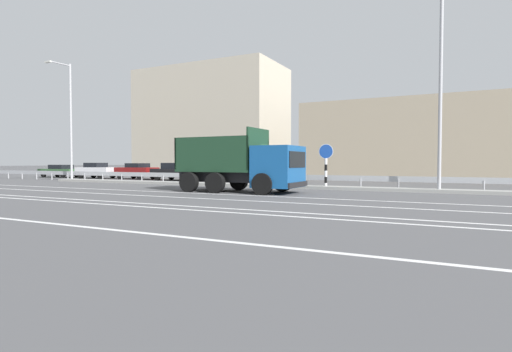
# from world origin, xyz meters

# --- Properties ---
(ground_plane) EXTENTS (320.00, 320.00, 0.00)m
(ground_plane) POSITION_xyz_m (0.00, 0.00, 0.00)
(ground_plane) COLOR #4C4C4F
(lane_strip_0) EXTENTS (68.77, 0.16, 0.01)m
(lane_strip_0) POSITION_xyz_m (-0.14, -3.28, 0.00)
(lane_strip_0) COLOR silver
(lane_strip_0) RESTS_ON ground_plane
(lane_strip_1) EXTENTS (68.77, 0.16, 0.01)m
(lane_strip_1) POSITION_xyz_m (-0.14, -5.54, 0.00)
(lane_strip_1) COLOR silver
(lane_strip_1) RESTS_ON ground_plane
(lane_strip_2) EXTENTS (68.77, 0.16, 0.01)m
(lane_strip_2) POSITION_xyz_m (-0.14, -8.24, 0.00)
(lane_strip_2) COLOR silver
(lane_strip_2) RESTS_ON ground_plane
(lane_strip_3) EXTENTS (68.77, 0.16, 0.01)m
(lane_strip_3) POSITION_xyz_m (-0.14, -9.11, 0.00)
(lane_strip_3) COLOR silver
(lane_strip_3) RESTS_ON ground_plane
(lane_strip_4) EXTENTS (68.77, 0.16, 0.01)m
(lane_strip_4) POSITION_xyz_m (-0.14, -13.06, 0.00)
(lane_strip_4) COLOR silver
(lane_strip_4) RESTS_ON ground_plane
(median_island) EXTENTS (37.82, 1.10, 0.18)m
(median_island) POSITION_xyz_m (0.00, 2.59, 0.09)
(median_island) COLOR gray
(median_island) RESTS_ON ground_plane
(median_guardrail) EXTENTS (68.77, 0.09, 0.78)m
(median_guardrail) POSITION_xyz_m (0.00, 3.55, 0.57)
(median_guardrail) COLOR #9EA0A5
(median_guardrail) RESTS_ON ground_plane
(dump_truck) EXTENTS (6.69, 2.80, 3.28)m
(dump_truck) POSITION_xyz_m (0.70, -1.48, 1.23)
(dump_truck) COLOR #144C8C
(dump_truck) RESTS_ON ground_plane
(median_road_sign) EXTENTS (0.85, 0.16, 2.60)m
(median_road_sign) POSITION_xyz_m (3.37, 2.59, 1.42)
(median_road_sign) COLOR white
(median_road_sign) RESTS_ON ground_plane
(street_lamp_0) EXTENTS (0.71, 2.08, 9.56)m
(street_lamp_0) POSITION_xyz_m (-18.20, 2.65, 5.25)
(street_lamp_0) COLOR #ADADB2
(street_lamp_0) RESTS_ON ground_plane
(street_lamp_1) EXTENTS (0.70, 2.10, 10.14)m
(street_lamp_1) POSITION_xyz_m (9.31, 2.42, 5.55)
(street_lamp_1) COLOR #ADADB2
(street_lamp_1) RESTS_ON ground_plane
(parked_car_0) EXTENTS (4.78, 1.81, 1.29)m
(parked_car_0) POSITION_xyz_m (-26.21, 7.83, 0.67)
(parked_car_0) COLOR #335B33
(parked_car_0) RESTS_ON ground_plane
(parked_car_1) EXTENTS (4.01, 2.00, 1.50)m
(parked_car_1) POSITION_xyz_m (-20.80, 7.64, 0.76)
(parked_car_1) COLOR silver
(parked_car_1) RESTS_ON ground_plane
(parked_car_2) EXTENTS (4.03, 1.95, 1.46)m
(parked_car_2) POSITION_xyz_m (-16.14, 8.09, 0.76)
(parked_car_2) COLOR maroon
(parked_car_2) RESTS_ON ground_plane
(parked_car_3) EXTENTS (4.65, 2.16, 1.50)m
(parked_car_3) POSITION_xyz_m (-11.22, 7.62, 0.75)
(parked_car_3) COLOR black
(parked_car_3) RESTS_ON ground_plane
(background_building_0) EXTENTS (16.75, 8.48, 12.32)m
(background_building_0) POSITION_xyz_m (-15.69, 19.94, 6.16)
(background_building_0) COLOR #B7AD99
(background_building_0) RESTS_ON ground_plane
(background_building_1) EXTENTS (18.59, 12.54, 6.79)m
(background_building_1) POSITION_xyz_m (6.84, 19.99, 3.40)
(background_building_1) COLOR tan
(background_building_1) RESTS_ON ground_plane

